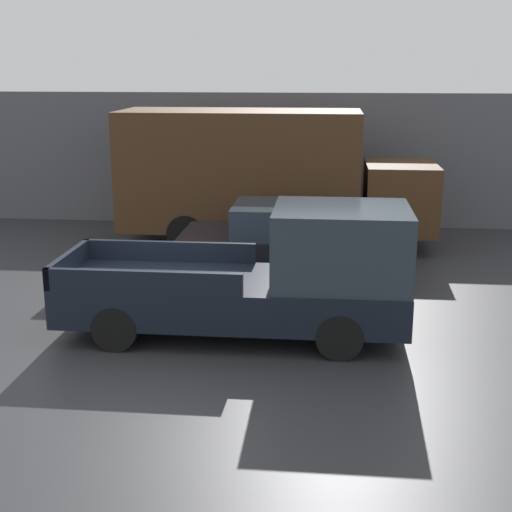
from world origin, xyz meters
TOP-DOWN VIEW (x-y plane):
  - ground_plane at (0.00, 0.00)m, footprint 60.00×60.00m
  - building_wall at (0.00, 9.05)m, footprint 28.00×0.15m
  - pickup_truck at (1.83, 0.32)m, footprint 5.73×2.02m
  - car at (1.92, 3.40)m, footprint 4.32×2.02m
  - delivery_truck at (1.11, 6.66)m, footprint 7.76×2.37m

SIDE VIEW (x-z plane):
  - ground_plane at x=0.00m, z-range 0.00..0.00m
  - car at x=1.92m, z-range 0.01..1.67m
  - pickup_truck at x=1.83m, z-range -0.10..2.13m
  - delivery_truck at x=1.11m, z-range 0.11..3.46m
  - building_wall at x=0.00m, z-range 0.00..3.69m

